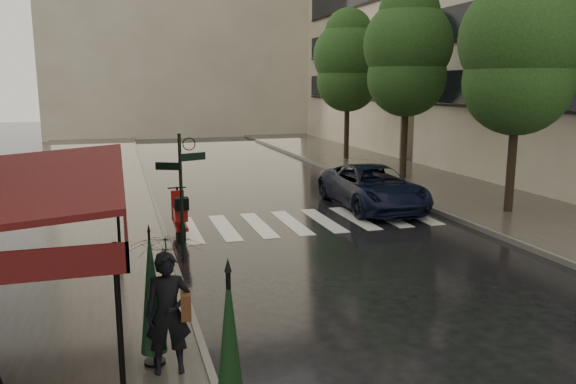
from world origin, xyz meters
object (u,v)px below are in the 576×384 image
parked_car (373,187)px  parasol_back (152,292)px  scooter (180,216)px  pedestrian_with_umbrella (166,261)px

parked_car → parasol_back: bearing=-129.4°
parked_car → parasol_back: size_ratio=2.54×
scooter → parked_car: 7.06m
pedestrian_with_umbrella → parasol_back: 0.67m
pedestrian_with_umbrella → parked_car: bearing=57.1°
pedestrian_with_umbrella → parked_car: (7.76, 9.69, -1.06)m
pedestrian_with_umbrella → parasol_back: pedestrian_with_umbrella is taller
scooter → parked_car: (6.78, 1.95, 0.13)m
scooter → parasol_back: 7.56m
parked_car → parasol_back: parasol_back is taller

